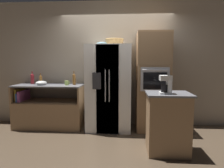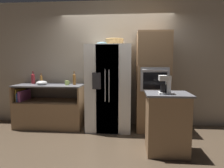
# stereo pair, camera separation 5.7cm
# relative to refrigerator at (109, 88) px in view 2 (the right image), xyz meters

# --- Properties ---
(ground_plane) EXTENTS (20.00, 20.00, 0.00)m
(ground_plane) POSITION_rel_refrigerator_xyz_m (0.14, -0.08, -0.90)
(ground_plane) COLOR #4C3D2D
(wall_back) EXTENTS (12.00, 0.06, 2.80)m
(wall_back) POSITION_rel_refrigerator_xyz_m (0.14, 0.40, 0.50)
(wall_back) COLOR tan
(wall_back) RESTS_ON ground_plane
(counter_left) EXTENTS (1.47, 0.67, 0.95)m
(counter_left) POSITION_rel_refrigerator_xyz_m (-1.33, 0.04, -0.55)
(counter_left) COLOR #93704C
(counter_left) RESTS_ON ground_plane
(refrigerator) EXTENTS (0.92, 0.77, 1.79)m
(refrigerator) POSITION_rel_refrigerator_xyz_m (0.00, 0.00, 0.00)
(refrigerator) COLOR white
(refrigerator) RESTS_ON ground_plane
(wall_oven) EXTENTS (0.67, 0.73, 2.05)m
(wall_oven) POSITION_rel_refrigerator_xyz_m (0.92, 0.03, 0.13)
(wall_oven) COLOR #93704C
(wall_oven) RESTS_ON ground_plane
(island_counter) EXTENTS (0.68, 0.57, 0.96)m
(island_counter) POSITION_rel_refrigerator_xyz_m (1.03, -1.06, -0.41)
(island_counter) COLOR #93704C
(island_counter) RESTS_ON ground_plane
(wicker_basket) EXTENTS (0.39, 0.39, 0.13)m
(wicker_basket) POSITION_rel_refrigerator_xyz_m (0.11, 0.06, 0.97)
(wicker_basket) COLOR tan
(wicker_basket) RESTS_ON refrigerator
(fruit_bowl) EXTENTS (0.23, 0.23, 0.06)m
(fruit_bowl) POSITION_rel_refrigerator_xyz_m (-0.14, -0.01, 0.93)
(fruit_bowl) COLOR #668C99
(fruit_bowl) RESTS_ON refrigerator
(bottle_tall) EXTENTS (0.07, 0.07, 0.29)m
(bottle_tall) POSITION_rel_refrigerator_xyz_m (-0.77, 0.06, 0.18)
(bottle_tall) COLOR brown
(bottle_tall) RESTS_ON counter_left
(bottle_short) EXTENTS (0.06, 0.06, 0.24)m
(bottle_short) POSITION_rel_refrigerator_xyz_m (-1.54, 0.12, 0.16)
(bottle_short) COLOR brown
(bottle_short) RESTS_ON counter_left
(bottle_wide) EXTENTS (0.08, 0.08, 0.28)m
(bottle_wide) POSITION_rel_refrigerator_xyz_m (-1.76, 0.16, 0.18)
(bottle_wide) COLOR maroon
(bottle_wide) RESTS_ON counter_left
(mug) EXTENTS (0.12, 0.08, 0.09)m
(mug) POSITION_rel_refrigerator_xyz_m (-0.91, -0.01, 0.10)
(mug) COLOR #B2D166
(mug) RESTS_ON counter_left
(mixing_bowl) EXTENTS (0.23, 0.23, 0.09)m
(mixing_bowl) POSITION_rel_refrigerator_xyz_m (-1.47, -0.03, 0.09)
(mixing_bowl) COLOR white
(mixing_bowl) RESTS_ON counter_left
(coffee_maker) EXTENTS (0.17, 0.17, 0.28)m
(coffee_maker) POSITION_rel_refrigerator_xyz_m (0.98, -1.13, 0.22)
(coffee_maker) COLOR white
(coffee_maker) RESTS_ON island_counter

